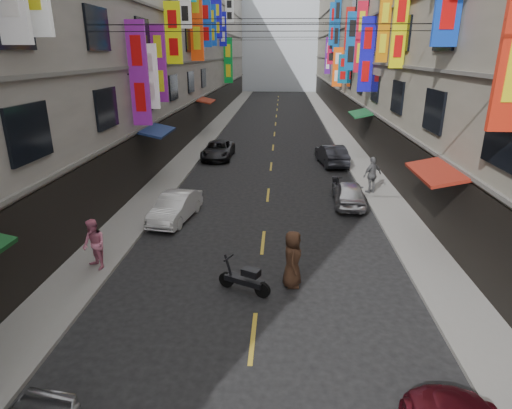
# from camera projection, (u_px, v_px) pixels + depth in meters

# --- Properties ---
(sidewalk_left) EXTENTS (2.00, 90.00, 0.12)m
(sidewalk_left) POSITION_uv_depth(u_px,v_px,m) (210.00, 133.00, 39.79)
(sidewalk_left) COLOR slate
(sidewalk_left) RESTS_ON ground
(sidewalk_right) EXTENTS (2.00, 90.00, 0.12)m
(sidewalk_right) POSITION_uv_depth(u_px,v_px,m) (340.00, 134.00, 39.12)
(sidewalk_right) COLOR slate
(sidewalk_right) RESTS_ON ground
(building_row_left) EXTENTS (10.14, 90.00, 19.00)m
(building_row_left) POSITION_uv_depth(u_px,v_px,m) (138.00, 23.00, 36.97)
(building_row_left) COLOR gray
(building_row_left) RESTS_ON ground
(building_row_right) EXTENTS (10.14, 90.00, 19.00)m
(building_row_right) POSITION_uv_depth(u_px,v_px,m) (420.00, 22.00, 35.63)
(building_row_right) COLOR gray
(building_row_right) RESTS_ON ground
(haze_block) EXTENTS (18.00, 8.00, 22.00)m
(haze_block) POSITION_uv_depth(u_px,v_px,m) (280.00, 31.00, 82.83)
(haze_block) COLOR silver
(haze_block) RESTS_ON ground
(shop_signage) EXTENTS (14.00, 55.00, 12.29)m
(shop_signage) POSITION_uv_depth(u_px,v_px,m) (271.00, 21.00, 30.14)
(shop_signage) COLOR #0D2499
(shop_signage) RESTS_ON ground
(street_awnings) EXTENTS (13.99, 35.20, 0.41)m
(street_awnings) POSITION_uv_depth(u_px,v_px,m) (247.00, 131.00, 23.49)
(street_awnings) COLOR #12431C
(street_awnings) RESTS_ON ground
(overhead_cables) EXTENTS (14.00, 38.04, 1.24)m
(overhead_cables) POSITION_uv_depth(u_px,v_px,m) (273.00, 22.00, 25.24)
(overhead_cables) COLOR black
(overhead_cables) RESTS_ON ground
(lane_markings) EXTENTS (0.12, 80.20, 0.01)m
(lane_markings) POSITION_uv_depth(u_px,v_px,m) (274.00, 140.00, 36.65)
(lane_markings) COLOR gold
(lane_markings) RESTS_ON ground
(scooter_crossing) EXTENTS (1.68, 0.92, 1.14)m
(scooter_crossing) POSITION_uv_depth(u_px,v_px,m) (245.00, 280.00, 13.24)
(scooter_crossing) COLOR black
(scooter_crossing) RESTS_ON ground
(scooter_far_right) EXTENTS (0.50, 1.80, 1.14)m
(scooter_far_right) POSITION_uv_depth(u_px,v_px,m) (336.00, 186.00, 22.57)
(scooter_far_right) COLOR black
(scooter_far_right) RESTS_ON ground
(car_left_mid) EXTENTS (1.85, 3.85, 1.22)m
(car_left_mid) POSITION_uv_depth(u_px,v_px,m) (175.00, 207.00, 18.97)
(car_left_mid) COLOR silver
(car_left_mid) RESTS_ON ground
(car_left_far) EXTENTS (2.04, 4.32, 1.19)m
(car_left_far) POSITION_uv_depth(u_px,v_px,m) (218.00, 150.00, 30.15)
(car_left_far) COLOR black
(car_left_far) RESTS_ON ground
(car_right_mid) EXTENTS (1.63, 3.67, 1.23)m
(car_right_mid) POSITION_uv_depth(u_px,v_px,m) (349.00, 193.00, 20.85)
(car_right_mid) COLOR silver
(car_right_mid) RESTS_ON ground
(car_right_far) EXTENTS (2.00, 4.26, 1.35)m
(car_right_far) POSITION_uv_depth(u_px,v_px,m) (331.00, 155.00, 28.45)
(car_right_far) COLOR #292A31
(car_right_far) RESTS_ON ground
(pedestrian_lfar) EXTENTS (1.03, 1.00, 1.76)m
(pedestrian_lfar) POSITION_uv_depth(u_px,v_px,m) (94.00, 245.00, 14.32)
(pedestrian_lfar) COLOR pink
(pedestrian_lfar) RESTS_ON sidewalk_left
(pedestrian_rfar) EXTENTS (1.30, 1.13, 1.93)m
(pedestrian_rfar) POSITION_uv_depth(u_px,v_px,m) (372.00, 175.00, 22.20)
(pedestrian_rfar) COLOR #5F5F62
(pedestrian_rfar) RESTS_ON sidewalk_right
(pedestrian_crossing) EXTENTS (0.67, 0.94, 1.87)m
(pedestrian_crossing) POSITION_uv_depth(u_px,v_px,m) (292.00, 259.00, 13.47)
(pedestrian_crossing) COLOR #452A1B
(pedestrian_crossing) RESTS_ON ground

